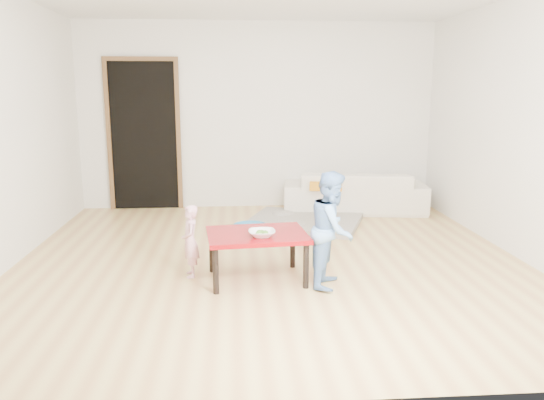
{
  "coord_description": "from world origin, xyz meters",
  "views": [
    {
      "loc": [
        -0.36,
        -5.08,
        1.68
      ],
      "look_at": [
        0.0,
        -0.2,
        0.65
      ],
      "focal_mm": 35.0,
      "sensor_mm": 36.0,
      "label": 1
    }
  ],
  "objects": [
    {
      "name": "floor",
      "position": [
        0.0,
        0.0,
        0.0
      ],
      "size": [
        5.0,
        5.0,
        0.01
      ],
      "primitive_type": "cube",
      "color": "tan",
      "rests_on": "ground"
    },
    {
      "name": "back_wall",
      "position": [
        0.0,
        2.5,
        1.3
      ],
      "size": [
        5.0,
        0.02,
        2.6
      ],
      "primitive_type": "cube",
      "color": "silver",
      "rests_on": "floor"
    },
    {
      "name": "left_wall",
      "position": [
        -2.5,
        0.0,
        1.3
      ],
      "size": [
        0.02,
        5.0,
        2.6
      ],
      "primitive_type": "cube",
      "color": "silver",
      "rests_on": "floor"
    },
    {
      "name": "right_wall",
      "position": [
        2.5,
        0.0,
        1.3
      ],
      "size": [
        0.02,
        5.0,
        2.6
      ],
      "primitive_type": "cube",
      "color": "silver",
      "rests_on": "floor"
    },
    {
      "name": "doorway",
      "position": [
        -1.6,
        2.48,
        1.02
      ],
      "size": [
        1.02,
        0.08,
        2.11
      ],
      "primitive_type": null,
      "color": "brown",
      "rests_on": "back_wall"
    },
    {
      "name": "sofa",
      "position": [
        1.32,
        2.05,
        0.28
      ],
      "size": [
        2.02,
        1.0,
        0.57
      ],
      "primitive_type": "imported",
      "rotation": [
        0.0,
        0.0,
        3.01
      ],
      "color": "beige",
      "rests_on": "floor"
    },
    {
      "name": "cushion",
      "position": [
        0.87,
        1.81,
        0.43
      ],
      "size": [
        0.48,
        0.45,
        0.11
      ],
      "primitive_type": "cube",
      "rotation": [
        0.0,
        0.0,
        -0.19
      ],
      "color": "orange",
      "rests_on": "sofa"
    },
    {
      "name": "red_table",
      "position": [
        -0.16,
        -0.57,
        0.22
      ],
      "size": [
        0.93,
        0.73,
        0.43
      ],
      "primitive_type": null,
      "rotation": [
        0.0,
        0.0,
        0.1
      ],
      "color": "maroon",
      "rests_on": "floor"
    },
    {
      "name": "bowl",
      "position": [
        -0.12,
        -0.7,
        0.46
      ],
      "size": [
        0.23,
        0.23,
        0.06
      ],
      "primitive_type": "imported",
      "color": "white",
      "rests_on": "red_table"
    },
    {
      "name": "broccoli",
      "position": [
        -0.12,
        -0.7,
        0.46
      ],
      "size": [
        0.12,
        0.12,
        0.06
      ],
      "primitive_type": null,
      "color": "#2D5919",
      "rests_on": "red_table"
    },
    {
      "name": "child_pink",
      "position": [
        -0.76,
        -0.43,
        0.33
      ],
      "size": [
        0.19,
        0.26,
        0.66
      ],
      "primitive_type": "imported",
      "rotation": [
        0.0,
        0.0,
        -1.42
      ],
      "color": "#D26080",
      "rests_on": "floor"
    },
    {
      "name": "child_blue",
      "position": [
        0.48,
        -0.75,
        0.5
      ],
      "size": [
        0.52,
        0.59,
        1.0
      ],
      "primitive_type": "imported",
      "rotation": [
        0.0,
        0.0,
        1.23
      ],
      "color": "#6A96F6",
      "rests_on": "floor"
    },
    {
      "name": "basin",
      "position": [
        -0.17,
        0.92,
        0.06
      ],
      "size": [
        0.4,
        0.4,
        0.12
      ],
      "primitive_type": "imported",
      "color": "teal",
      "rests_on": "floor"
    },
    {
      "name": "blanket",
      "position": [
        0.52,
        1.37,
        0.03
      ],
      "size": [
        1.66,
        1.53,
        0.07
      ],
      "primitive_type": null,
      "rotation": [
        0.0,
        0.0,
        -0.36
      ],
      "color": "#A79E93",
      "rests_on": "floor"
    }
  ]
}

